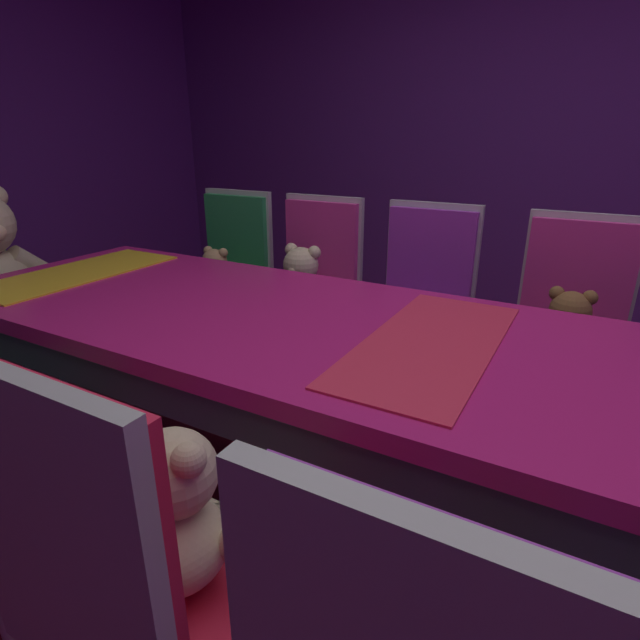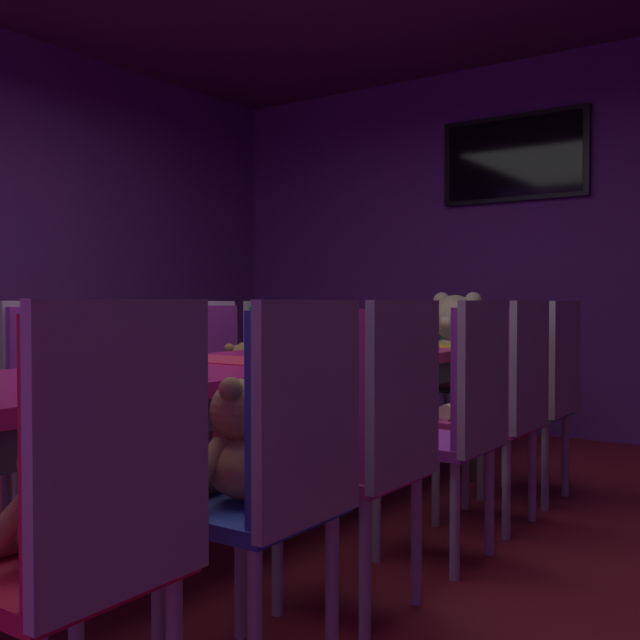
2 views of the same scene
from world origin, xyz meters
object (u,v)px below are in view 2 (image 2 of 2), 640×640
object	(u,v)px
teddy_right_4	(480,388)
chair_right_5	(549,380)
teddy_right_1	(240,447)
chair_right_1	(284,455)
chair_right_2	(382,427)
teddy_left_2	(75,396)
chair_left_4	(219,371)
chair_right_4	(512,391)
chair_left_3	(144,379)
chair_right_0	(99,503)
banquet_table	(238,382)
chair_left_5	(277,364)
chair_right_3	(464,405)
teddy_right_2	(343,427)
teddy_right_5	(520,384)
wall_tv	(514,158)
king_teddy_bear	(454,345)
throne_chair	(465,361)
teddy_left_3	(165,381)
teddy_left_4	(239,375)
teddy_right_0	(52,501)
chair_left_2	(54,390)

from	to	relation	value
teddy_right_4	chair_right_5	xyz separation A→B (m)	(0.14, 0.51, -0.00)
teddy_right_1	teddy_right_4	world-z (taller)	teddy_right_1
chair_right_1	chair_right_2	distance (m)	0.51
chair_right_1	teddy_left_2	bearing A→B (deg)	-19.16
chair_left_4	chair_right_4	xyz separation A→B (m)	(1.66, 0.05, 0.00)
chair_left_3	chair_right_0	distance (m)	2.31
banquet_table	chair_left_5	bearing A→B (deg)	122.33
chair_left_3	teddy_right_1	xyz separation A→B (m)	(1.54, -1.05, 0.00)
chair_right_3	teddy_left_2	bearing A→B (deg)	20.22
teddy_right_2	teddy_right_5	size ratio (longest dim) A/B	1.09
wall_tv	chair_right_5	bearing A→B (deg)	-64.72
chair_right_5	teddy_right_5	world-z (taller)	chair_right_5
chair_left_5	chair_right_3	bearing A→B (deg)	-31.30
teddy_left_2	king_teddy_bear	bearing A→B (deg)	73.84
teddy_left_2	chair_right_3	xyz separation A→B (m)	(1.53, 0.56, 0.02)
throne_chair	wall_tv	bearing A→B (deg)	180.00
chair_left_4	king_teddy_bear	distance (m)	1.53
teddy_right_2	wall_tv	world-z (taller)	wall_tv
teddy_left_3	teddy_right_1	size ratio (longest dim) A/B	0.99
teddy_right_4	chair_right_5	bearing A→B (deg)	-105.42
teddy_left_3	teddy_left_4	bearing A→B (deg)	88.98
banquet_table	chair_right_3	xyz separation A→B (m)	(0.85, 0.29, -0.06)
teddy_right_2	teddy_right_5	world-z (taller)	teddy_right_2
teddy_left_4	teddy_right_1	distance (m)	2.10
teddy_right_2	teddy_right_4	world-z (taller)	teddy_right_4
teddy_left_3	chair_right_0	distance (m)	2.21
chair_left_5	throne_chair	size ratio (longest dim) A/B	1.00
teddy_left_4	chair_right_3	xyz separation A→B (m)	(1.53, -0.49, 0.01)
chair_left_5	chair_right_2	world-z (taller)	same
teddy_right_0	throne_chair	bearing A→B (deg)	-79.21
chair_left_4	chair_right_0	xyz separation A→B (m)	(1.65, -2.14, 0.00)
banquet_table	chair_left_2	distance (m)	0.87
king_teddy_bear	wall_tv	distance (m)	1.69
chair_left_5	teddy_right_5	distance (m)	1.52
chair_left_3	wall_tv	world-z (taller)	wall_tv
chair_left_5	chair_left_3	bearing A→B (deg)	-89.91
teddy_right_1	chair_left_2	bearing A→B (deg)	-19.19
teddy_right_0	teddy_right_5	bearing A→B (deg)	-90.10
chair_right_3	throne_chair	xyz separation A→B (m)	(-0.85, 1.95, 0.00)
teddy_right_0	chair_right_2	world-z (taller)	chair_right_2
teddy_left_2	chair_right_0	bearing A→B (deg)	-35.75
throne_chair	wall_tv	size ratio (longest dim) A/B	0.89
chair_right_0	teddy_left_3	bearing A→B (deg)	-46.70
chair_right_3	chair_right_5	xyz separation A→B (m)	(-0.02, 1.05, 0.00)
chair_left_4	chair_right_2	world-z (taller)	same
chair_right_4	chair_right_5	world-z (taller)	same
throne_chair	chair_right_5	bearing A→B (deg)	42.91
banquet_table	teddy_right_1	size ratio (longest dim) A/B	9.72
teddy_left_2	teddy_right_5	distance (m)	2.12
teddy_right_1	teddy_right_2	xyz separation A→B (m)	(-0.01, 0.51, -0.02)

